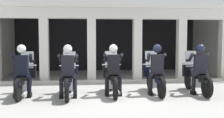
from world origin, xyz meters
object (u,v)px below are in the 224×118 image
motorcycle_far_left (25,79)px  motorcycle_left (69,80)px  police_officer_left (68,67)px  police_officer_far_right (200,65)px  police_officer_center (113,65)px  motorcycle_center (112,78)px  police_officer_right (157,65)px  motorcycle_far_right (196,77)px  motorcycle_right (154,78)px  police_officer_far_left (22,66)px

motorcycle_far_left → motorcycle_left: (1.36, -0.21, 0.00)m
police_officer_left → police_officer_far_right: same height
police_officer_center → police_officer_far_right: bearing=-5.5°
motorcycle_left → police_officer_far_right: 4.12m
motorcycle_center → police_officer_far_right: 2.78m
police_officer_right → motorcycle_far_right: bearing=-1.9°
police_officer_left → motorcycle_right: 2.80m
motorcycle_left → motorcycle_center: bearing=-5.3°
motorcycle_left → police_officer_far_right: police_officer_far_right is taller
police_officer_left → motorcycle_center: bearing=6.0°
motorcycle_center → police_officer_far_right: police_officer_far_right is taller
police_officer_far_left → police_officer_center: same height
police_officer_center → motorcycle_far_right: (2.73, 0.22, -0.44)m
motorcycle_far_left → motorcycle_left: bearing=-18.3°
motorcycle_far_left → police_officer_center: bearing=-16.2°
motorcycle_far_left → police_officer_right: 4.13m
police_officer_center → motorcycle_far_left: bearing=169.0°
motorcycle_center → police_officer_center: 0.52m
police_officer_left → police_officer_right: (2.73, 0.17, 0.00)m
motorcycle_center → motorcycle_right: same height
police_officer_center → police_officer_far_right: 2.73m
motorcycle_far_left → police_officer_center: (2.73, -0.32, 0.44)m
motorcycle_far_right → police_officer_far_right: 0.52m
police_officer_far_left → police_officer_far_right: (5.45, -0.10, 0.00)m
police_officer_far_right → motorcycle_center: bearing=163.7°
police_officer_left → motorcycle_right: size_ratio=0.78×
motorcycle_left → police_officer_left: bearing=-102.8°
police_officer_far_left → motorcycle_far_right: 5.48m
police_officer_far_left → motorcycle_right: police_officer_far_left is taller
police_officer_right → police_officer_far_left: bearing=168.3°
police_officer_far_left → motorcycle_far_left: bearing=80.3°
motorcycle_far_left → police_officer_far_left: police_officer_far_left is taller
police_officer_far_left → police_officer_center: (2.73, -0.04, 0.00)m
motorcycle_left → police_officer_far_left: bearing=170.5°
police_officer_far_left → police_officer_far_right: same height
motorcycle_left → motorcycle_right: size_ratio=1.00×
motorcycle_far_left → police_officer_far_left: bearing=-99.7°
motorcycle_far_left → police_officer_right: (4.09, -0.33, 0.44)m
motorcycle_center → motorcycle_right: bearing=-4.2°
motorcycle_center → motorcycle_far_right: same height
motorcycle_left → police_officer_far_right: size_ratio=1.29×
motorcycle_left → motorcycle_far_right: size_ratio=1.00×
police_officer_left → police_officer_far_left: bearing=158.6°
motorcycle_right → police_officer_far_right: police_officer_far_right is taller
motorcycle_far_left → motorcycle_center: (2.73, -0.04, 0.00)m
police_officer_center → police_officer_far_right: (2.73, -0.06, 0.00)m
police_officer_far_left → police_officer_left: size_ratio=1.00×
motorcycle_far_right → motorcycle_far_left: bearing=169.9°
police_officer_far_left → motorcycle_right: size_ratio=0.78×
motorcycle_center → police_officer_center: bearing=-94.4°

